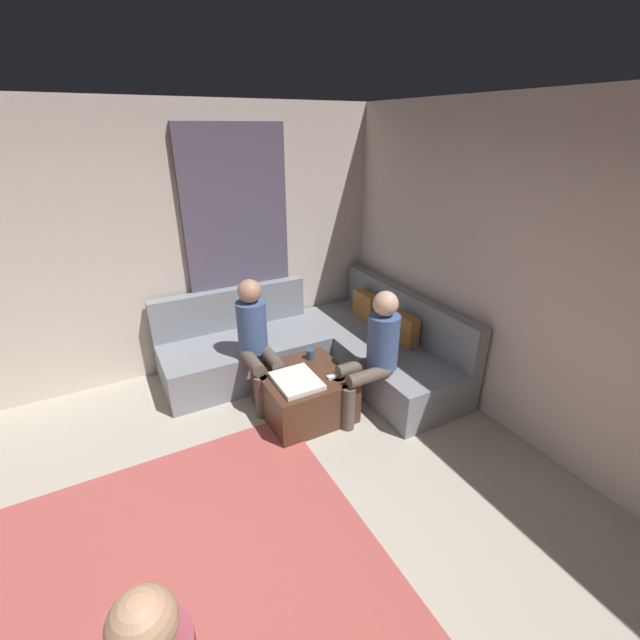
{
  "coord_description": "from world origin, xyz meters",
  "views": [
    {
      "loc": [
        1.45,
        -0.03,
        2.46
      ],
      "look_at": [
        -1.63,
        1.63,
        0.85
      ],
      "focal_mm": 23.73,
      "sensor_mm": 36.0,
      "label": 1
    }
  ],
  "objects_px": {
    "coffee_mug": "(310,354)",
    "person_on_couch_back": "(373,351)",
    "ottoman": "(304,393)",
    "sectional_couch": "(320,348)",
    "game_remote": "(335,376)",
    "person_on_couch_side": "(256,338)"
  },
  "relations": [
    {
      "from": "coffee_mug",
      "to": "person_on_couch_back",
      "type": "xyz_separation_m",
      "value": [
        0.52,
        0.36,
        0.19
      ]
    },
    {
      "from": "ottoman",
      "to": "coffee_mug",
      "type": "height_order",
      "value": "coffee_mug"
    },
    {
      "from": "sectional_couch",
      "to": "game_remote",
      "type": "height_order",
      "value": "sectional_couch"
    },
    {
      "from": "ottoman",
      "to": "person_on_couch_back",
      "type": "xyz_separation_m",
      "value": [
        0.3,
        0.54,
        0.45
      ]
    },
    {
      "from": "game_remote",
      "to": "person_on_couch_side",
      "type": "bearing_deg",
      "value": -141.13
    },
    {
      "from": "person_on_couch_side",
      "to": "game_remote",
      "type": "bearing_deg",
      "value": 128.87
    },
    {
      "from": "coffee_mug",
      "to": "sectional_couch",
      "type": "bearing_deg",
      "value": 140.01
    },
    {
      "from": "sectional_couch",
      "to": "coffee_mug",
      "type": "bearing_deg",
      "value": -39.99
    },
    {
      "from": "person_on_couch_side",
      "to": "coffee_mug",
      "type": "bearing_deg",
      "value": 154.59
    },
    {
      "from": "ottoman",
      "to": "person_on_couch_side",
      "type": "bearing_deg",
      "value": -147.59
    },
    {
      "from": "person_on_couch_back",
      "to": "person_on_couch_side",
      "type": "relative_size",
      "value": 1.0
    },
    {
      "from": "sectional_couch",
      "to": "ottoman",
      "type": "bearing_deg",
      "value": -39.73
    },
    {
      "from": "ottoman",
      "to": "person_on_couch_back",
      "type": "distance_m",
      "value": 0.76
    },
    {
      "from": "ottoman",
      "to": "coffee_mug",
      "type": "bearing_deg",
      "value": 140.71
    },
    {
      "from": "game_remote",
      "to": "person_on_couch_side",
      "type": "distance_m",
      "value": 0.82
    },
    {
      "from": "coffee_mug",
      "to": "game_remote",
      "type": "relative_size",
      "value": 0.63
    },
    {
      "from": "person_on_couch_side",
      "to": "person_on_couch_back",
      "type": "bearing_deg",
      "value": 138.14
    },
    {
      "from": "coffee_mug",
      "to": "person_on_couch_back",
      "type": "height_order",
      "value": "person_on_couch_back"
    },
    {
      "from": "sectional_couch",
      "to": "ottoman",
      "type": "height_order",
      "value": "sectional_couch"
    },
    {
      "from": "coffee_mug",
      "to": "person_on_couch_back",
      "type": "bearing_deg",
      "value": 34.99
    },
    {
      "from": "coffee_mug",
      "to": "person_on_couch_back",
      "type": "distance_m",
      "value": 0.66
    },
    {
      "from": "sectional_couch",
      "to": "coffee_mug",
      "type": "height_order",
      "value": "sectional_couch"
    }
  ]
}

